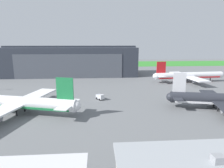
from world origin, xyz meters
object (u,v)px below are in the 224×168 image
Objects in this scene: baggage_tug at (100,97)px; airliner_far_right at (189,76)px; maintenance_hangar at (71,61)px; airliner_near_right at (221,99)px; airliner_near_left at (15,102)px.

airliner_far_right is at bearing 32.08° from baggage_tug.
airliner_far_right is at bearing -23.01° from maintenance_hangar.
airliner_near_right is 46.42m from baggage_tug.
airliner_near_right reaches higher than airliner_near_left.
baggage_tug is (-55.13, -34.56, -2.75)m from airliner_far_right.
airliner_far_right is 97.56m from airliner_near_left.
maintenance_hangar is 82.10m from airliner_far_right.
airliner_near_right is 0.82× the size of airliner_near_left.
maintenance_hangar is 2.52× the size of airliner_near_right.
maintenance_hangar reaches higher than baggage_tug.
maintenance_hangar is 104.56m from airliner_near_right.
airliner_near_right is (63.66, -82.69, -6.58)m from maintenance_hangar.
baggage_tug is (29.19, 14.51, -2.61)m from airliner_near_left.
airliner_near_left is (-72.64, 1.62, 0.04)m from airliner_near_right.
airliner_far_right is 10.64× the size of baggage_tug.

